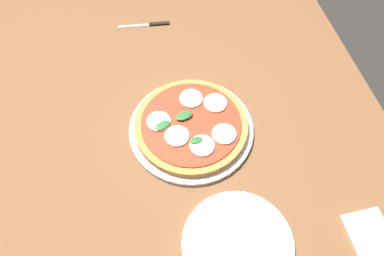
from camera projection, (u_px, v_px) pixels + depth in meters
ground_plane at (190, 224)px, 1.64m from camera, size 6.00×6.00×0.00m
dining_table at (190, 144)px, 1.09m from camera, size 1.28×1.01×0.76m
serving_tray at (192, 129)px, 0.99m from camera, size 0.31×0.31×0.01m
pizza at (193, 125)px, 0.98m from camera, size 0.28×0.28×0.03m
plate_white at (238, 244)px, 0.83m from camera, size 0.24×0.24×0.01m
napkin at (372, 240)px, 0.84m from camera, size 0.13×0.09×0.01m
knife at (151, 24)px, 1.20m from camera, size 0.03×0.16×0.01m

